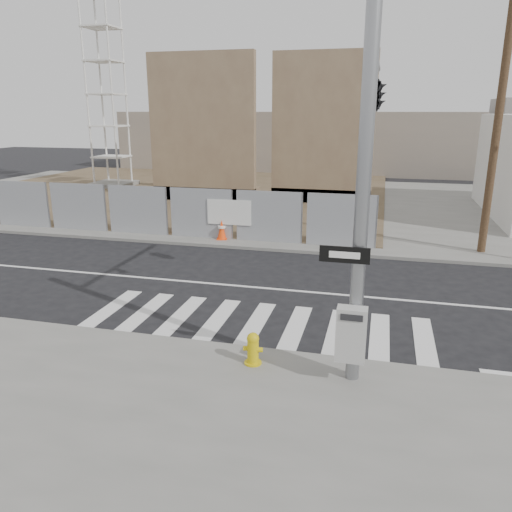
% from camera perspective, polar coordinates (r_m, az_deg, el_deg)
% --- Properties ---
extents(ground, '(100.00, 100.00, 0.00)m').
position_cam_1_polar(ground, '(14.82, 2.41, -3.83)').
color(ground, black).
rests_on(ground, ground).
extents(sidewalk_far, '(50.00, 20.00, 0.12)m').
position_cam_1_polar(sidewalk_far, '(28.22, 8.33, 5.84)').
color(sidewalk_far, slate).
rests_on(sidewalk_far, ground).
extents(signal_pole, '(0.96, 5.87, 7.00)m').
position_cam_1_polar(signal_pole, '(11.59, 13.05, 14.34)').
color(signal_pole, gray).
rests_on(signal_pole, sidewalk_near).
extents(chain_link_fence, '(24.60, 0.04, 2.00)m').
position_cam_1_polar(chain_link_fence, '(22.96, -20.05, 5.33)').
color(chain_link_fence, gray).
rests_on(chain_link_fence, sidewalk_far).
extents(concrete_wall_left, '(6.00, 1.30, 8.00)m').
position_cam_1_polar(concrete_wall_left, '(28.51, -6.07, 12.74)').
color(concrete_wall_left, brown).
rests_on(concrete_wall_left, sidewalk_far).
extents(concrete_wall_right, '(5.50, 1.30, 8.00)m').
position_cam_1_polar(concrete_wall_right, '(27.96, 7.59, 12.63)').
color(concrete_wall_right, brown).
rests_on(concrete_wall_right, sidewalk_far).
extents(crane_tower, '(2.60, 2.60, 18.15)m').
position_cam_1_polar(crane_tower, '(35.65, -17.11, 21.95)').
color(crane_tower, slate).
rests_on(crane_tower, sidewalk_far).
extents(utility_pole_right, '(1.60, 0.28, 10.00)m').
position_cam_1_polar(utility_pole_right, '(19.48, 26.10, 15.03)').
color(utility_pole_right, '#513A26').
rests_on(utility_pole_right, sidewalk_far).
extents(fire_hydrant, '(0.43, 0.43, 0.68)m').
position_cam_1_polar(fire_hydrant, '(10.28, -0.35, -10.52)').
color(fire_hydrant, gold).
rests_on(fire_hydrant, sidewalk_near).
extents(traffic_cone_b, '(0.52, 0.52, 0.77)m').
position_cam_1_polar(traffic_cone_b, '(25.17, -24.99, 4.23)').
color(traffic_cone_b, '#F5430C').
rests_on(traffic_cone_b, sidewalk_far).
extents(traffic_cone_c, '(0.46, 0.46, 0.78)m').
position_cam_1_polar(traffic_cone_c, '(21.21, -9.07, 3.57)').
color(traffic_cone_c, '#FF630D').
rests_on(traffic_cone_c, sidewalk_far).
extents(traffic_cone_d, '(0.49, 0.49, 0.78)m').
position_cam_1_polar(traffic_cone_d, '(20.04, -3.94, 3.00)').
color(traffic_cone_d, '#FF420D').
rests_on(traffic_cone_d, sidewalk_far).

